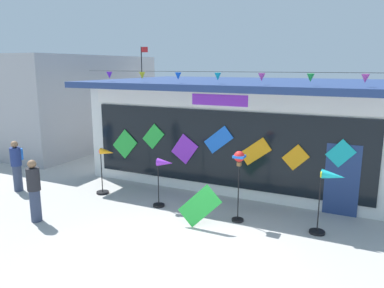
{
  "coord_description": "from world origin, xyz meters",
  "views": [
    {
      "loc": [
        3.51,
        -6.65,
        4.06
      ],
      "look_at": [
        -1.4,
        3.56,
        1.66
      ],
      "focal_mm": 34.76,
      "sensor_mm": 36.0,
      "label": 1
    }
  ],
  "objects_px": {
    "wind_spinner_far_left": "(106,165)",
    "display_kite_on_ground": "(200,206)",
    "person_near_camera": "(34,190)",
    "wind_spinner_left": "(163,173)",
    "person_mid_plaza": "(17,165)",
    "wind_spinner_center_right": "(329,189)",
    "kite_shop_building": "(248,127)",
    "wind_spinner_center_left": "(239,169)"
  },
  "relations": [
    {
      "from": "wind_spinner_far_left",
      "to": "display_kite_on_ground",
      "type": "distance_m",
      "value": 3.89
    },
    {
      "from": "person_near_camera",
      "to": "display_kite_on_ground",
      "type": "bearing_deg",
      "value": -16.13
    },
    {
      "from": "person_near_camera",
      "to": "display_kite_on_ground",
      "type": "xyz_separation_m",
      "value": [
        4.08,
        1.51,
        -0.28
      ]
    },
    {
      "from": "wind_spinner_left",
      "to": "person_mid_plaza",
      "type": "xyz_separation_m",
      "value": [
        -5.07,
        -0.79,
        -0.16
      ]
    },
    {
      "from": "wind_spinner_left",
      "to": "wind_spinner_center_right",
      "type": "bearing_deg",
      "value": 1.76
    },
    {
      "from": "wind_spinner_left",
      "to": "display_kite_on_ground",
      "type": "distance_m",
      "value": 1.79
    },
    {
      "from": "person_mid_plaza",
      "to": "kite_shop_building",
      "type": "bearing_deg",
      "value": 14.07
    },
    {
      "from": "person_near_camera",
      "to": "display_kite_on_ground",
      "type": "relative_size",
      "value": 1.58
    },
    {
      "from": "wind_spinner_far_left",
      "to": "person_near_camera",
      "type": "distance_m",
      "value": 2.54
    },
    {
      "from": "wind_spinner_left",
      "to": "person_near_camera",
      "type": "distance_m",
      "value": 3.46
    },
    {
      "from": "wind_spinner_center_right",
      "to": "wind_spinner_left",
      "type": "bearing_deg",
      "value": -178.24
    },
    {
      "from": "wind_spinner_far_left",
      "to": "display_kite_on_ground",
      "type": "relative_size",
      "value": 1.42
    },
    {
      "from": "display_kite_on_ground",
      "to": "wind_spinner_left",
      "type": "bearing_deg",
      "value": 151.96
    },
    {
      "from": "person_near_camera",
      "to": "kite_shop_building",
      "type": "bearing_deg",
      "value": 25.9
    },
    {
      "from": "wind_spinner_center_left",
      "to": "person_near_camera",
      "type": "relative_size",
      "value": 1.14
    },
    {
      "from": "kite_shop_building",
      "to": "wind_spinner_center_left",
      "type": "bearing_deg",
      "value": -75.37
    },
    {
      "from": "kite_shop_building",
      "to": "person_mid_plaza",
      "type": "height_order",
      "value": "kite_shop_building"
    },
    {
      "from": "wind_spinner_far_left",
      "to": "wind_spinner_left",
      "type": "distance_m",
      "value": 2.23
    },
    {
      "from": "wind_spinner_center_left",
      "to": "wind_spinner_center_right",
      "type": "xyz_separation_m",
      "value": [
        2.21,
        0.15,
        -0.26
      ]
    },
    {
      "from": "wind_spinner_far_left",
      "to": "person_mid_plaza",
      "type": "height_order",
      "value": "person_mid_plaza"
    },
    {
      "from": "kite_shop_building",
      "to": "display_kite_on_ground",
      "type": "height_order",
      "value": "kite_shop_building"
    },
    {
      "from": "wind_spinner_far_left",
      "to": "person_near_camera",
      "type": "height_order",
      "value": "person_near_camera"
    },
    {
      "from": "wind_spinner_center_left",
      "to": "display_kite_on_ground",
      "type": "bearing_deg",
      "value": -133.05
    },
    {
      "from": "person_mid_plaza",
      "to": "display_kite_on_ground",
      "type": "distance_m",
      "value": 6.6
    },
    {
      "from": "wind_spinner_left",
      "to": "wind_spinner_center_right",
      "type": "distance_m",
      "value": 4.48
    },
    {
      "from": "wind_spinner_center_right",
      "to": "display_kite_on_ground",
      "type": "bearing_deg",
      "value": -162.22
    },
    {
      "from": "wind_spinner_center_right",
      "to": "person_near_camera",
      "type": "distance_m",
      "value": 7.46
    },
    {
      "from": "kite_shop_building",
      "to": "wind_spinner_far_left",
      "type": "height_order",
      "value": "kite_shop_building"
    },
    {
      "from": "wind_spinner_far_left",
      "to": "person_mid_plaza",
      "type": "distance_m",
      "value": 3.02
    },
    {
      "from": "wind_spinner_left",
      "to": "person_near_camera",
      "type": "bearing_deg",
      "value": -137.83
    },
    {
      "from": "wind_spinner_far_left",
      "to": "person_mid_plaza",
      "type": "bearing_deg",
      "value": -161.07
    },
    {
      "from": "person_mid_plaza",
      "to": "display_kite_on_ground",
      "type": "bearing_deg",
      "value": -27.39
    },
    {
      "from": "person_mid_plaza",
      "to": "wind_spinner_left",
      "type": "bearing_deg",
      "value": -18.36
    },
    {
      "from": "kite_shop_building",
      "to": "wind_spinner_center_left",
      "type": "relative_size",
      "value": 5.45
    },
    {
      "from": "person_near_camera",
      "to": "person_mid_plaza",
      "type": "height_order",
      "value": "same"
    },
    {
      "from": "wind_spinner_left",
      "to": "kite_shop_building",
      "type": "bearing_deg",
      "value": 76.94
    },
    {
      "from": "wind_spinner_left",
      "to": "wind_spinner_center_left",
      "type": "xyz_separation_m",
      "value": [
        2.27,
        -0.01,
        0.39
      ]
    },
    {
      "from": "wind_spinner_far_left",
      "to": "wind_spinner_center_left",
      "type": "relative_size",
      "value": 0.79
    },
    {
      "from": "wind_spinner_center_right",
      "to": "person_near_camera",
      "type": "relative_size",
      "value": 0.97
    },
    {
      "from": "wind_spinner_far_left",
      "to": "wind_spinner_center_left",
      "type": "xyz_separation_m",
      "value": [
        4.49,
        -0.2,
        0.45
      ]
    },
    {
      "from": "kite_shop_building",
      "to": "display_kite_on_ground",
      "type": "distance_m",
      "value": 5.56
    },
    {
      "from": "kite_shop_building",
      "to": "wind_spinner_center_left",
      "type": "height_order",
      "value": "kite_shop_building"
    }
  ]
}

